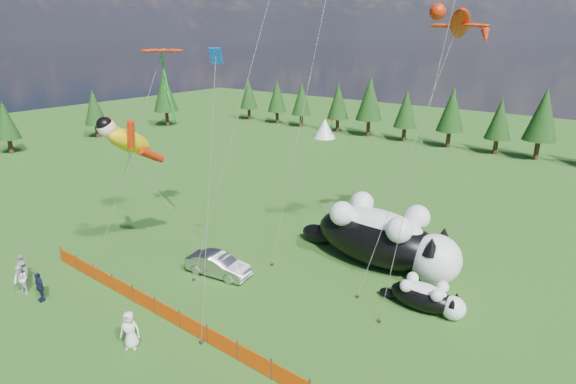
% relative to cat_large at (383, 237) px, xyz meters
% --- Properties ---
extents(ground, '(160.00, 160.00, 0.00)m').
position_rel_cat_large_xyz_m(ground, '(-6.10, -9.50, -1.97)').
color(ground, '#0F3409').
rests_on(ground, ground).
extents(safety_fence, '(22.06, 0.06, 1.10)m').
position_rel_cat_large_xyz_m(safety_fence, '(-6.10, -12.50, -1.47)').
color(safety_fence, '#262626').
rests_on(safety_fence, ground).
extents(tree_line, '(90.00, 4.00, 8.00)m').
position_rel_cat_large_xyz_m(tree_line, '(-6.10, 35.50, 2.03)').
color(tree_line, black).
rests_on(tree_line, ground).
extents(festival_tents, '(50.00, 3.20, 2.80)m').
position_rel_cat_large_xyz_m(festival_tents, '(4.90, 30.50, -0.57)').
color(festival_tents, white).
rests_on(festival_tents, ground).
extents(cat_large, '(11.51, 4.40, 4.15)m').
position_rel_cat_large_xyz_m(cat_large, '(0.00, 0.00, 0.00)').
color(cat_large, black).
rests_on(cat_large, ground).
extents(cat_small, '(4.79, 1.84, 1.73)m').
position_rel_cat_large_xyz_m(cat_small, '(4.23, -3.30, -1.15)').
color(cat_small, black).
rests_on(cat_small, ground).
extents(car, '(4.38, 2.17, 1.38)m').
position_rel_cat_large_xyz_m(car, '(-7.52, -7.45, -1.28)').
color(car, '#A7A7AB').
rests_on(car, ground).
extents(spectator_a, '(0.70, 0.56, 1.68)m').
position_rel_cat_large_xyz_m(spectator_a, '(-16.61, -15.13, -1.14)').
color(spectator_a, slate).
rests_on(spectator_a, ground).
extents(spectator_b, '(0.98, 0.72, 1.81)m').
position_rel_cat_large_xyz_m(spectator_b, '(-14.94, -15.89, -1.07)').
color(spectator_b, silver).
rests_on(spectator_b, ground).
extents(spectator_c, '(1.06, 0.59, 1.76)m').
position_rel_cat_large_xyz_m(spectator_c, '(-13.40, -15.56, -1.09)').
color(spectator_c, '#151C3A').
rests_on(spectator_c, ground).
extents(spectator_d, '(1.02, 0.55, 1.55)m').
position_rel_cat_large_xyz_m(spectator_d, '(-16.11, -15.28, -1.20)').
color(spectator_d, slate).
rests_on(spectator_d, ground).
extents(spectator_e, '(1.14, 1.06, 1.96)m').
position_rel_cat_large_xyz_m(spectator_e, '(-5.82, -14.90, -0.99)').
color(spectator_e, silver).
rests_on(spectator_e, ground).
extents(superhero_kite, '(5.82, 5.52, 10.69)m').
position_rel_cat_large_xyz_m(superhero_kite, '(-12.11, -9.62, 6.32)').
color(superhero_kite, '#DCBD0B').
rests_on(superhero_kite, ground).
extents(gecko_kite, '(4.44, 9.42, 16.48)m').
position_rel_cat_large_xyz_m(gecko_kite, '(2.72, 1.73, 12.83)').
color(gecko_kite, '#BB2309').
rests_on(gecko_kite, ground).
extents(flower_kite, '(3.44, 7.65, 14.47)m').
position_rel_cat_large_xyz_m(flower_kite, '(-12.62, -6.41, 11.19)').
color(flower_kite, '#BB2309').
rests_on(flower_kite, ground).
extents(diamond_kite_c, '(1.78, 3.47, 14.14)m').
position_rel_cat_large_xyz_m(diamond_kite_c, '(-4.48, -9.76, 10.79)').
color(diamond_kite_c, blue).
rests_on(diamond_kite_c, ground).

